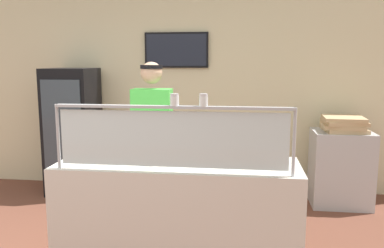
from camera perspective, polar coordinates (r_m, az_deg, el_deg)
name	(u,v)px	position (r m, az deg, el deg)	size (l,w,h in m)	color
ground_plane	(189,237)	(4.21, -0.41, -15.85)	(12.00, 12.00, 0.00)	brown
shop_rear_unit	(205,91)	(5.49, 1.90, 4.73)	(6.36, 0.13, 2.70)	beige
serving_counter	(178,218)	(3.41, -2.00, -13.32)	(1.96, 0.66, 0.95)	silver
sneeze_guard	(171,131)	(2.93, -2.95, -1.04)	(1.79, 0.06, 0.50)	#B2B5BC
pizza_tray	(152,158)	(3.36, -5.67, -4.85)	(0.42, 0.42, 0.04)	#9EA0A8
pizza_server	(149,156)	(3.35, -6.11, -4.55)	(0.07, 0.28, 0.01)	#ADAFB7
parmesan_shaker	(175,101)	(2.90, -2.51, 3.36)	(0.06, 0.06, 0.09)	white
pepper_flake_shaker	(204,101)	(2.87, 1.66, 3.34)	(0.06, 0.06, 0.09)	white
worker_figure	(153,139)	(3.96, -5.61, -2.17)	(0.41, 0.50, 1.76)	#23232D
drink_fridge	(73,131)	(5.57, -16.64, -0.99)	(0.61, 0.63, 1.67)	black
prep_shelf	(341,168)	(5.27, 20.43, -5.93)	(0.70, 0.55, 0.92)	#B7BABF
pizza_box_stack	(343,124)	(5.16, 20.80, 0.00)	(0.52, 0.50, 0.18)	tan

